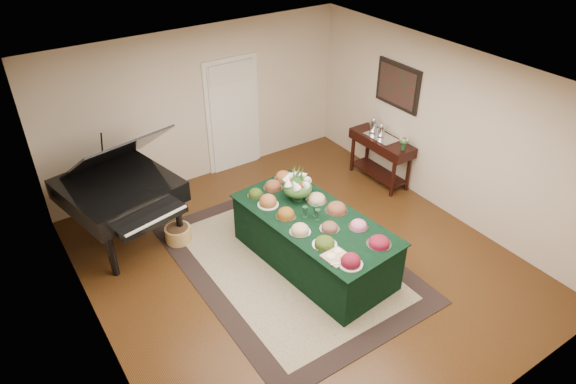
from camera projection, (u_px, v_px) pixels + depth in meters
ground at (300, 262)px, 7.43m from camera, size 6.00×6.00×0.00m
area_rug at (288, 262)px, 7.42m from camera, size 2.69×3.76×0.01m
kitchen_doorway at (233, 116)px, 9.22m from camera, size 1.05×0.07×2.10m
buffet_table at (314, 240)px, 7.21m from camera, size 1.38×2.53×0.79m
food_platters at (310, 212)px, 7.04m from camera, size 1.03×2.39×0.13m
cutting_board at (336, 254)px, 6.30m from camera, size 0.33×0.33×0.10m
green_goblets at (313, 212)px, 6.95m from camera, size 0.21×0.22×0.18m
floral_centerpiece at (298, 184)px, 7.25m from camera, size 0.43×0.43×0.43m
grand_piano at (119, 189)px, 7.42m from camera, size 1.76×1.96×1.77m
wicker_basket at (178, 234)px, 7.78m from camera, size 0.39×0.39×0.25m
mahogany_sideboard at (381, 148)px, 8.99m from camera, size 0.45×1.25×0.84m
tea_service at (378, 129)px, 8.91m from camera, size 0.34×0.58×0.30m
pink_bouquet at (404, 141)px, 8.46m from camera, size 0.18×0.18×0.23m
wall_painting at (398, 86)px, 8.50m from camera, size 0.05×0.95×0.75m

